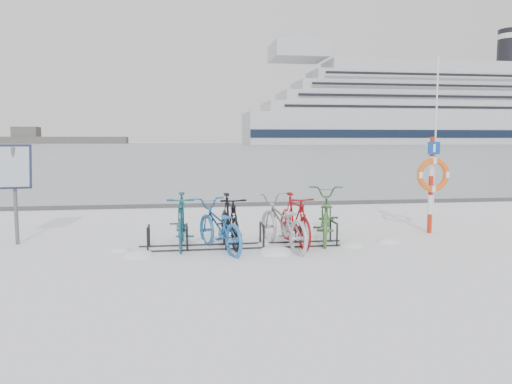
% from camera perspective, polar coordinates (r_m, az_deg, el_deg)
% --- Properties ---
extents(ground, '(900.00, 900.00, 0.00)m').
position_cam_1_polar(ground, '(9.70, -1.43, -6.28)').
color(ground, white).
rests_on(ground, ground).
extents(ice_sheet, '(400.00, 298.00, 0.02)m').
position_cam_1_polar(ice_sheet, '(164.42, -7.95, 5.24)').
color(ice_sheet, '#A0ACB5').
rests_on(ice_sheet, ground).
extents(quay_edge, '(400.00, 0.25, 0.10)m').
position_cam_1_polar(quay_edge, '(15.48, -4.05, -1.48)').
color(quay_edge, '#3F3F42').
rests_on(quay_edge, ground).
extents(bike_rack, '(4.00, 0.48, 0.46)m').
position_cam_1_polar(bike_rack, '(9.66, -1.44, -5.23)').
color(bike_rack, black).
rests_on(bike_rack, ground).
extents(info_board, '(0.68, 0.33, 1.97)m').
position_cam_1_polar(info_board, '(10.78, -25.96, 1.99)').
color(info_board, '#595B5E').
rests_on(info_board, ground).
extents(lifebuoy_station, '(0.74, 0.22, 3.85)m').
position_cam_1_polar(lifebuoy_station, '(11.53, 19.55, 1.84)').
color(lifebuoy_station, '#B3220E').
rests_on(lifebuoy_station, ground).
extents(cruise_ferry, '(152.95, 28.81, 50.26)m').
position_cam_1_polar(cruise_ferry, '(230.66, 17.99, 8.61)').
color(cruise_ferry, silver).
rests_on(cruise_ferry, ground).
extents(bike_0, '(0.56, 1.80, 1.07)m').
position_cam_1_polar(bike_0, '(9.75, -8.52, -3.07)').
color(bike_0, '#144F5B').
rests_on(bike_0, ground).
extents(bike_1, '(1.25, 1.99, 0.99)m').
position_cam_1_polar(bike_1, '(9.35, -4.28, -3.68)').
color(bike_1, '#2368B0').
rests_on(bike_1, ground).
extents(bike_2, '(0.66, 1.78, 1.04)m').
position_cam_1_polar(bike_2, '(9.76, -3.02, -3.09)').
color(bike_2, black).
rests_on(bike_2, ground).
extents(bike_3, '(1.16, 2.11, 1.05)m').
position_cam_1_polar(bike_3, '(9.54, 2.98, -3.27)').
color(bike_3, '#AAADB2').
rests_on(bike_3, ground).
extents(bike_4, '(0.70, 1.79, 1.05)m').
position_cam_1_polar(bike_4, '(9.87, 4.46, -2.98)').
color(bike_4, maroon).
rests_on(bike_4, ground).
extents(bike_5, '(1.31, 2.23, 1.11)m').
position_cam_1_polar(bike_5, '(10.38, 7.90, -2.42)').
color(bike_5, '#386A31').
rests_on(bike_5, ground).
extents(snow_drifts, '(5.72, 1.95, 0.23)m').
position_cam_1_polar(snow_drifts, '(9.64, 1.32, -6.35)').
color(snow_drifts, white).
rests_on(snow_drifts, ground).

